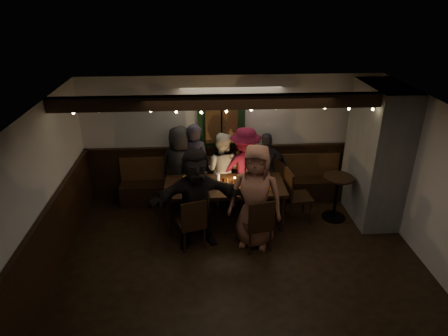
{
  "coord_description": "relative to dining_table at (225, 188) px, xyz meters",
  "views": [
    {
      "loc": [
        -0.62,
        -5.16,
        4.22
      ],
      "look_at": [
        -0.2,
        1.6,
        1.05
      ],
      "focal_mm": 32.0,
      "sensor_mm": 36.0,
      "label": 1
    }
  ],
  "objects": [
    {
      "name": "chair_near_right",
      "position": [
        0.52,
        -0.95,
        -0.17
      ],
      "size": [
        0.53,
        0.53,
        1.0
      ],
      "color": "black",
      "rests_on": "ground"
    },
    {
      "name": "room",
      "position": [
        1.27,
        0.02,
        0.35
      ],
      "size": [
        6.02,
        5.01,
        2.62
      ],
      "color": "black",
      "rests_on": "ground"
    },
    {
      "name": "chair_near_left",
      "position": [
        -0.6,
        -0.81,
        -0.18
      ],
      "size": [
        0.55,
        0.55,
        0.97
      ],
      "color": "black",
      "rests_on": "ground"
    },
    {
      "name": "person_f",
      "position": [
        -0.52,
        -0.66,
        0.17
      ],
      "size": [
        1.73,
        0.81,
        1.8
      ],
      "primitive_type": "imported",
      "rotation": [
        0.0,
        0.0,
        0.17
      ],
      "color": "black",
      "rests_on": "ground"
    },
    {
      "name": "person_a",
      "position": [
        -0.84,
        0.73,
        0.12
      ],
      "size": [
        0.95,
        0.77,
        1.7
      ],
      "primitive_type": "imported",
      "rotation": [
        0.0,
        0.0,
        2.83
      ],
      "color": "black",
      "rests_on": "ground"
    },
    {
      "name": "dining_table",
      "position": [
        0.0,
        0.0,
        0.0
      ],
      "size": [
        2.23,
        0.96,
        0.97
      ],
      "color": "black",
      "rests_on": "ground"
    },
    {
      "name": "high_top",
      "position": [
        2.15,
        0.01,
        -0.16
      ],
      "size": [
        0.56,
        0.56,
        0.9
      ],
      "color": "black",
      "rests_on": "ground"
    },
    {
      "name": "person_g",
      "position": [
        0.48,
        -0.72,
        0.2
      ],
      "size": [
        1.04,
        0.82,
        1.87
      ],
      "primitive_type": "imported",
      "rotation": [
        0.0,
        0.0,
        -0.28
      ],
      "color": "#A1634B",
      "rests_on": "ground"
    },
    {
      "name": "person_d",
      "position": [
        0.45,
        0.64,
        0.11
      ],
      "size": [
        1.11,
        0.67,
        1.68
      ],
      "primitive_type": "imported",
      "rotation": [
        0.0,
        0.0,
        3.18
      ],
      "color": "#570D24",
      "rests_on": "ground"
    },
    {
      "name": "person_b",
      "position": [
        -0.55,
        0.76,
        0.14
      ],
      "size": [
        0.75,
        0.63,
        1.75
      ],
      "primitive_type": "imported",
      "rotation": [
        0.0,
        0.0,
        2.74
      ],
      "color": "#292635",
      "rests_on": "ground"
    },
    {
      "name": "person_e",
      "position": [
        0.9,
        0.74,
        0.03
      ],
      "size": [
        0.91,
        0.42,
        1.52
      ],
      "primitive_type": "imported",
      "rotation": [
        0.0,
        0.0,
        3.2
      ],
      "color": "#29272F",
      "rests_on": "ground"
    },
    {
      "name": "person_c",
      "position": [
        -0.01,
        0.75,
        0.04
      ],
      "size": [
        0.9,
        0.79,
        1.55
      ],
      "primitive_type": "imported",
      "rotation": [
        0.0,
        0.0,
        2.83
      ],
      "color": "silver",
      "rests_on": "ground"
    },
    {
      "name": "chair_end",
      "position": [
        1.32,
        0.01,
        -0.14
      ],
      "size": [
        0.51,
        0.51,
        1.04
      ],
      "color": "black",
      "rests_on": "ground"
    }
  ]
}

